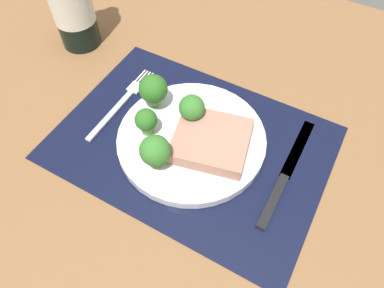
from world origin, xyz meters
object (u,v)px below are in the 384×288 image
Objects in this scene: knife at (283,179)px; plate at (191,139)px; steak at (211,141)px; fork at (122,103)px.

plate is at bearing -175.22° from knife.
plate is 4.17cm from steak.
fork is at bearing 174.76° from plate.
knife is (31.77, -0.89, 0.05)cm from fork.
plate is 16.30cm from knife.
steak is at bearing -174.16° from knife.
steak is 12.88cm from knife.
knife is (12.62, 0.65, -2.49)cm from steak.
knife is at bearing 2.93° from steak.
knife is at bearing -1.74° from fork.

